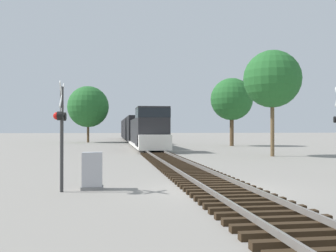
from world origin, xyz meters
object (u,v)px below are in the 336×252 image
(freight_train, at_px, (134,130))
(crossing_signal_near, at_px, (61,124))
(tree_deep_background, at_px, (88,107))
(relay_cabinet, at_px, (92,171))
(tree_mid_background, at_px, (232,99))
(tree_far_right, at_px, (272,79))

(freight_train, distance_m, crossing_signal_near, 51.66)
(freight_train, xyz_separation_m, tree_deep_background, (-7.45, -0.84, 3.72))
(relay_cabinet, height_order, tree_mid_background, tree_mid_background)
(tree_far_right, bearing_deg, tree_deep_background, 115.11)
(freight_train, height_order, relay_cabinet, freight_train)
(crossing_signal_near, relative_size, tree_deep_background, 0.42)
(tree_far_right, height_order, tree_mid_background, tree_mid_background)
(crossing_signal_near, xyz_separation_m, tree_mid_background, (16.90, 34.39, 3.61))
(tree_deep_background, bearing_deg, tree_far_right, -64.89)
(freight_train, bearing_deg, tree_mid_background, -56.05)
(tree_mid_background, bearing_deg, relay_cabinet, -115.04)
(tree_deep_background, bearing_deg, tree_mid_background, -40.53)
(tree_mid_background, bearing_deg, freight_train, 123.95)
(freight_train, xyz_separation_m, tree_mid_background, (11.44, -16.98, 3.91))
(crossing_signal_near, bearing_deg, tree_deep_background, -175.66)
(tree_deep_background, bearing_deg, relay_cabinet, -86.55)
(tree_far_right, bearing_deg, relay_cabinet, -131.10)
(tree_deep_background, bearing_deg, freight_train, 6.41)
(freight_train, xyz_separation_m, tree_far_right, (8.88, -35.68, 4.08))
(crossing_signal_near, relative_size, relay_cabinet, 2.84)
(crossing_signal_near, height_order, tree_far_right, tree_far_right)
(crossing_signal_near, distance_m, tree_deep_background, 50.69)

